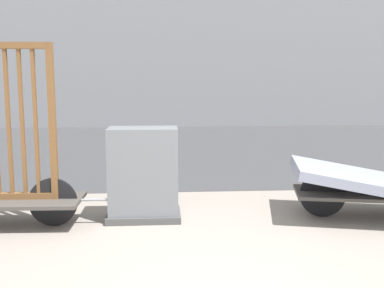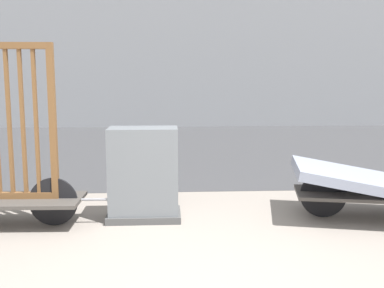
# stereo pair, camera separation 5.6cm
# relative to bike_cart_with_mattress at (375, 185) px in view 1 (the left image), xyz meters

# --- Properties ---
(road_strip) EXTENTS (56.00, 9.21, 0.01)m
(road_strip) POSITION_rel_bike_cart_with_mattress_xyz_m (-2.14, 6.00, -0.40)
(road_strip) COLOR #424244
(road_strip) RESTS_ON ground_plane
(bike_cart_with_mattress) EXTENTS (2.58, 1.43, 0.65)m
(bike_cart_with_mattress) POSITION_rel_bike_cart_with_mattress_xyz_m (0.00, 0.00, 0.00)
(bike_cart_with_mattress) COLOR #4C4742
(bike_cart_with_mattress) RESTS_ON ground_plane
(utility_cabinet) EXTENTS (0.85, 0.52, 1.08)m
(utility_cabinet) POSITION_rel_bike_cart_with_mattress_xyz_m (-2.69, 0.17, 0.09)
(utility_cabinet) COLOR #4C4C4C
(utility_cabinet) RESTS_ON ground_plane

